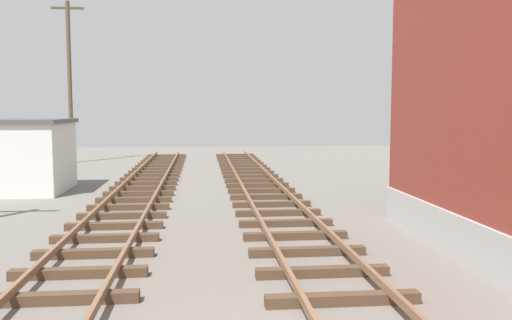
% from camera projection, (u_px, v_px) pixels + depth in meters
% --- Properties ---
extents(control_hut, '(3.00, 3.80, 2.76)m').
position_uv_depth(control_hut, '(27.00, 155.00, 20.28)').
color(control_hut, silver).
rests_on(control_hut, ground).
extents(parked_car_silver, '(4.20, 2.04, 1.76)m').
position_uv_depth(parked_car_silver, '(10.00, 152.00, 28.25)').
color(parked_car_silver, '#B7B7BC').
rests_on(parked_car_silver, ground).
extents(utility_pole_far, '(1.80, 0.24, 9.34)m').
position_uv_depth(utility_pole_far, '(70.00, 80.00, 31.09)').
color(utility_pole_far, brown).
rests_on(utility_pole_far, ground).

